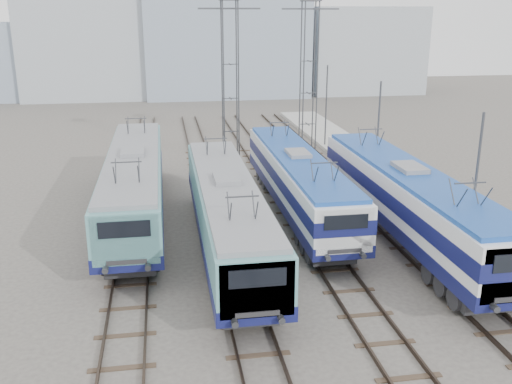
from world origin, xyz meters
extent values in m
plane|color=#514C47|center=(0.00, 0.00, 0.00)|extent=(160.00, 160.00, 0.00)
cube|color=#9E9E99|center=(10.20, 8.00, 0.15)|extent=(4.00, 70.00, 0.30)
cube|color=#12164C|center=(-6.75, 10.26, 1.43)|extent=(2.96, 18.68, 0.62)
cube|color=#569195|center=(-6.75, 10.26, 2.67)|extent=(2.91, 18.68, 1.87)
cube|color=#569195|center=(-6.75, 1.28, 2.48)|extent=(2.67, 0.73, 2.12)
cube|color=gray|center=(-6.75, 10.26, 3.71)|extent=(2.67, 17.93, 0.21)
cube|color=#262628|center=(-6.75, 4.03, 0.65)|extent=(2.18, 3.74, 0.70)
cube|color=#262628|center=(-6.75, 16.48, 0.65)|extent=(2.18, 3.74, 0.70)
cube|color=#12164C|center=(-2.25, 4.96, 1.35)|extent=(2.79, 17.60, 0.59)
cube|color=#569195|center=(-2.25, 4.96, 2.53)|extent=(2.74, 17.60, 1.76)
cube|color=#569195|center=(-2.25, -3.50, 2.35)|extent=(2.52, 0.68, 1.99)
cube|color=gray|center=(-2.25, 4.96, 3.50)|extent=(2.52, 16.89, 0.20)
cube|color=#262628|center=(-2.25, -0.91, 0.62)|extent=(2.05, 3.52, 0.66)
cube|color=#262628|center=(-2.25, 10.82, 0.62)|extent=(2.05, 3.52, 0.66)
cube|color=#12164C|center=(2.25, 9.50, 1.34)|extent=(2.76, 17.39, 0.58)
cube|color=silver|center=(2.25, 9.50, 2.50)|extent=(2.71, 17.39, 1.74)
cube|color=#12164C|center=(2.25, 9.50, 2.45)|extent=(2.75, 17.41, 0.68)
cube|color=silver|center=(2.25, 1.14, 2.33)|extent=(2.49, 0.68, 1.97)
cube|color=#184599|center=(2.25, 9.50, 3.47)|extent=(2.49, 16.70, 0.19)
cube|color=#262628|center=(2.25, 3.71, 0.61)|extent=(2.03, 3.48, 0.65)
cube|color=#262628|center=(2.25, 15.30, 0.61)|extent=(2.03, 3.48, 0.65)
cube|color=#12164C|center=(6.75, 4.86, 1.41)|extent=(2.92, 18.45, 0.62)
cube|color=silver|center=(6.75, 4.86, 2.64)|extent=(2.87, 18.45, 1.85)
cube|color=#12164C|center=(6.75, 4.86, 2.59)|extent=(2.91, 18.47, 0.72)
cube|color=silver|center=(6.75, -4.01, 2.46)|extent=(2.64, 0.72, 2.09)
cube|color=#184599|center=(6.75, 4.86, 3.67)|extent=(2.64, 17.72, 0.21)
cube|color=#262628|center=(6.75, -1.29, 0.64)|extent=(2.15, 3.69, 0.69)
cube|color=#262628|center=(6.75, 11.01, 0.64)|extent=(2.15, 3.69, 0.69)
cylinder|color=#3F4247|center=(-0.55, 21.45, 6.00)|extent=(0.10, 0.10, 12.00)
cylinder|color=#3F4247|center=(0.55, 21.45, 6.00)|extent=(0.10, 0.10, 12.00)
cylinder|color=#3F4247|center=(-0.55, 22.55, 6.00)|extent=(0.10, 0.10, 12.00)
cylinder|color=#3F4247|center=(0.55, 22.55, 6.00)|extent=(0.10, 0.10, 12.00)
cube|color=#3F4247|center=(0.00, 22.00, 11.40)|extent=(4.50, 0.12, 0.12)
cylinder|color=#3F4247|center=(5.95, 23.45, 6.00)|extent=(0.10, 0.10, 12.00)
cylinder|color=#3F4247|center=(7.05, 23.45, 6.00)|extent=(0.10, 0.10, 12.00)
cylinder|color=#3F4247|center=(5.95, 24.55, 6.00)|extent=(0.10, 0.10, 12.00)
cylinder|color=#3F4247|center=(7.05, 24.55, 6.00)|extent=(0.10, 0.10, 12.00)
cube|color=#3F4247|center=(6.50, 24.00, 11.40)|extent=(4.50, 0.12, 0.12)
cylinder|color=#3F4247|center=(8.60, 2.00, 3.50)|extent=(0.12, 0.12, 7.00)
cylinder|color=#3F4247|center=(8.60, 14.00, 3.50)|extent=(0.12, 0.12, 7.00)
cylinder|color=#3F4247|center=(8.60, 26.00, 3.50)|extent=(0.12, 0.12, 7.00)
cube|color=#9EA8B0|center=(-14.00, 62.00, 7.00)|extent=(18.00, 12.00, 14.00)
cube|color=#8898AA|center=(4.00, 62.00, 9.00)|extent=(22.00, 14.00, 18.00)
cube|color=#9EA8B0|center=(24.00, 62.00, 6.00)|extent=(16.00, 12.00, 12.00)
camera|label=1|loc=(-5.03, -20.47, 11.03)|focal=40.00mm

